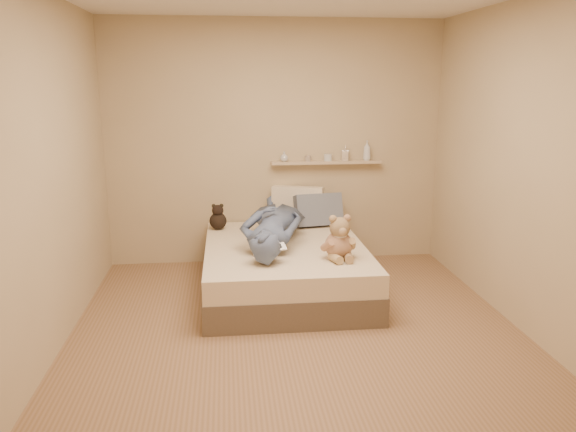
{
  "coord_description": "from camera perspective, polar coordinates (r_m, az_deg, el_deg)",
  "views": [
    {
      "loc": [
        -0.53,
        -4.12,
        1.96
      ],
      "look_at": [
        0.0,
        0.65,
        0.8
      ],
      "focal_mm": 35.0,
      "sensor_mm": 36.0,
      "label": 1
    }
  ],
  "objects": [
    {
      "name": "wall_shelf",
      "position": [
        6.12,
        3.92,
        5.47
      ],
      "size": [
        1.2,
        0.12,
        0.03
      ],
      "primitive_type": "cube",
      "color": "tan",
      "rests_on": "wall_back"
    },
    {
      "name": "shelf_bottles",
      "position": [
        6.13,
        4.95,
        6.32
      ],
      "size": [
        1.01,
        0.11,
        0.22
      ],
      "color": "#B9BEC3",
      "rests_on": "wall_shelf"
    },
    {
      "name": "pillow_grey",
      "position": [
        5.97,
        3.12,
        0.6
      ],
      "size": [
        0.53,
        0.32,
        0.37
      ],
      "primitive_type": "cube",
      "rotation": [
        -0.32,
        0.0,
        0.16
      ],
      "color": "slate",
      "rests_on": "bed"
    },
    {
      "name": "dark_plush",
      "position": [
        5.87,
        -7.13,
        -0.23
      ],
      "size": [
        0.18,
        0.18,
        0.27
      ],
      "color": "black",
      "rests_on": "bed"
    },
    {
      "name": "teddy_bear",
      "position": [
        4.87,
        5.24,
        -2.53
      ],
      "size": [
        0.33,
        0.32,
        0.4
      ],
      "color": "#A6775B",
      "rests_on": "bed"
    },
    {
      "name": "game_console",
      "position": [
        4.72,
        -1.18,
        -3.19
      ],
      "size": [
        0.18,
        0.13,
        0.06
      ],
      "color": "silver",
      "rests_on": "bed"
    },
    {
      "name": "person",
      "position": [
        5.33,
        -1.48,
        -0.79
      ],
      "size": [
        0.88,
        1.64,
        0.37
      ],
      "primitive_type": "imported",
      "rotation": [
        0.0,
        0.0,
        2.93
      ],
      "color": "#4A5975",
      "rests_on": "bed"
    },
    {
      "name": "bed",
      "position": [
        5.37,
        -0.33,
        -5.29
      ],
      "size": [
        1.5,
        1.9,
        0.45
      ],
      "color": "brown",
      "rests_on": "floor"
    },
    {
      "name": "room",
      "position": [
        4.21,
        0.98,
        4.56
      ],
      "size": [
        3.8,
        3.8,
        3.8
      ],
      "color": "#876346",
      "rests_on": "ground"
    },
    {
      "name": "pillow_cream",
      "position": [
        6.07,
        0.99,
        1.12
      ],
      "size": [
        0.58,
        0.35,
        0.41
      ],
      "primitive_type": "cube",
      "rotation": [
        -0.07,
        0.0,
        -0.31
      ],
      "color": "beige",
      "rests_on": "bed"
    }
  ]
}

